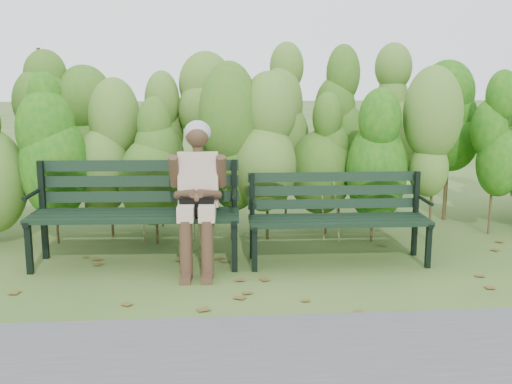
{
  "coord_description": "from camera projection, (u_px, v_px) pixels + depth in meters",
  "views": [
    {
      "loc": [
        -0.44,
        -5.34,
        1.86
      ],
      "look_at": [
        0.0,
        0.35,
        0.75
      ],
      "focal_mm": 42.0,
      "sensor_mm": 36.0,
      "label": 1
    }
  ],
  "objects": [
    {
      "name": "leaf_litter",
      "position": [
        241.0,
        279.0,
        5.55
      ],
      "size": [
        5.94,
        2.25,
        0.01
      ],
      "color": "brown",
      "rests_on": "ground"
    },
    {
      "name": "hedge_band",
      "position": [
        246.0,
        127.0,
        7.19
      ],
      "size": [
        11.04,
        1.67,
        2.42
      ],
      "color": "#47381E",
      "rests_on": "ground"
    },
    {
      "name": "seated_woman",
      "position": [
        198.0,
        186.0,
        5.76
      ],
      "size": [
        0.56,
        0.82,
        1.44
      ],
      "color": "tan",
      "rests_on": "ground"
    },
    {
      "name": "ground",
      "position": [
        259.0,
        277.0,
        5.61
      ],
      "size": [
        80.0,
        80.0,
        0.0
      ],
      "primitive_type": "plane",
      "color": "#34561D"
    },
    {
      "name": "bench_left",
      "position": [
        137.0,
        204.0,
        5.98
      ],
      "size": [
        2.07,
        0.75,
        1.02
      ],
      "color": "black",
      "rests_on": "ground"
    },
    {
      "name": "bench_right",
      "position": [
        337.0,
        210.0,
        6.05
      ],
      "size": [
        1.79,
        0.61,
        0.89
      ],
      "color": "black",
      "rests_on": "ground"
    }
  ]
}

